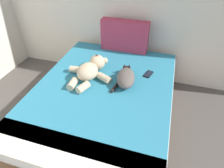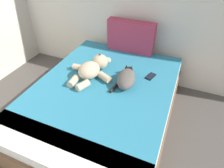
# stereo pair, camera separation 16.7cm
# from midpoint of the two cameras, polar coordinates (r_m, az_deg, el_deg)

# --- Properties ---
(bed) EXTENTS (1.50, 1.94, 0.52)m
(bed) POSITION_cam_midpoint_polar(r_m,az_deg,el_deg) (2.23, -4.62, -6.27)
(bed) COLOR brown
(bed) RESTS_ON ground_plane
(patterned_cushion) EXTENTS (0.64, 0.14, 0.42)m
(patterned_cushion) POSITION_cam_midpoint_polar(r_m,az_deg,el_deg) (2.65, 1.94, 14.13)
(patterned_cushion) COLOR #A5334C
(patterned_cushion) RESTS_ON bed
(cat) EXTENTS (0.25, 0.44, 0.15)m
(cat) POSITION_cam_midpoint_polar(r_m,az_deg,el_deg) (2.07, 1.86, 1.97)
(cat) COLOR #59514C
(cat) RESTS_ON bed
(teddy_bear) EXTENTS (0.53, 0.61, 0.20)m
(teddy_bear) POSITION_cam_midpoint_polar(r_m,az_deg,el_deg) (2.19, -8.61, 4.26)
(teddy_bear) COLOR beige
(teddy_bear) RESTS_ON bed
(cell_phone) EXTENTS (0.11, 0.16, 0.01)m
(cell_phone) POSITION_cam_midpoint_polar(r_m,az_deg,el_deg) (2.26, 8.73, 2.89)
(cell_phone) COLOR black
(cell_phone) RESTS_ON bed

